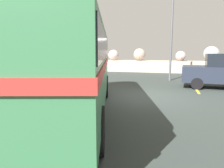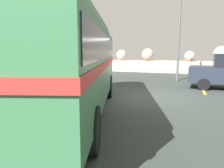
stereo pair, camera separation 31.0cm
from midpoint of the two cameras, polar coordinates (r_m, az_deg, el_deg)
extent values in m
cube|color=#323936|center=(9.61, 6.57, -3.37)|extent=(32.00, 26.00, 0.02)
cube|color=#B7A893|center=(21.19, 11.68, 4.59)|extent=(31.36, 1.80, 1.10)
sphere|color=#C2B98C|center=(25.38, -18.40, 7.59)|extent=(1.21, 1.21, 1.21)
sphere|color=#AF9891|center=(23.65, -12.43, 7.57)|extent=(1.04, 1.04, 1.04)
sphere|color=#A7AC9F|center=(23.17, -6.44, 7.70)|extent=(1.04, 1.04, 1.04)
sphere|color=#C2A7A0|center=(21.84, -0.02, 7.70)|extent=(1.04, 1.04, 1.04)
sphere|color=tan|center=(21.38, 6.89, 7.78)|extent=(1.17, 1.17, 1.17)
sphere|color=#C0A39E|center=(20.89, 17.34, 7.10)|extent=(0.92, 0.92, 0.92)
sphere|color=#AEAA9E|center=(21.08, 24.44, 7.29)|extent=(1.34, 1.34, 1.34)
cube|color=gold|center=(12.99, 20.44, -0.64)|extent=(0.12, 4.40, 0.01)
cylinder|color=black|center=(9.65, -16.11, -0.65)|extent=(0.53, 1.00, 0.96)
cylinder|color=black|center=(9.29, -2.90, -0.67)|extent=(0.53, 1.00, 0.96)
cylinder|color=black|center=(4.25, -6.10, -12.21)|extent=(0.53, 1.00, 0.96)
cube|color=#346E46|center=(6.74, -13.42, 4.74)|extent=(4.61, 8.74, 2.10)
cylinder|color=#346E46|center=(6.76, -13.74, 13.65)|extent=(4.33, 8.36, 2.20)
cube|color=#B82D27|center=(6.74, -13.43, 5.18)|extent=(4.68, 8.83, 0.20)
cube|color=black|center=(6.73, -13.59, 9.64)|extent=(4.56, 8.42, 0.64)
cube|color=silver|center=(11.01, -8.27, 1.80)|extent=(2.24, 0.78, 0.28)
cylinder|color=black|center=(12.03, 20.95, 0.10)|extent=(0.63, 0.24, 0.62)
cylinder|color=black|center=(13.55, 20.81, 1.01)|extent=(0.63, 0.24, 0.62)
cube|color=#252B3B|center=(12.83, 26.66, 2.28)|extent=(4.20, 1.97, 0.84)
cylinder|color=#5B5B60|center=(15.07, 14.93, 12.43)|extent=(0.14, 0.14, 6.13)
camera|label=1|loc=(0.16, -91.46, -0.22)|focal=34.47mm
camera|label=2|loc=(0.16, 88.54, 0.22)|focal=34.47mm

